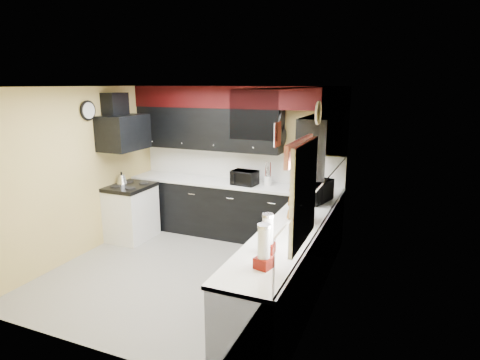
# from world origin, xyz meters

# --- Properties ---
(ground) EXTENTS (3.60, 3.60, 0.00)m
(ground) POSITION_xyz_m (0.00, 0.00, 0.00)
(ground) COLOR gray
(ground) RESTS_ON ground
(wall_back) EXTENTS (3.60, 0.06, 2.50)m
(wall_back) POSITION_xyz_m (0.00, 1.80, 1.25)
(wall_back) COLOR #E0C666
(wall_back) RESTS_ON ground
(wall_right) EXTENTS (0.06, 3.60, 2.50)m
(wall_right) POSITION_xyz_m (1.80, 0.00, 1.25)
(wall_right) COLOR #E0C666
(wall_right) RESTS_ON ground
(wall_left) EXTENTS (0.06, 3.60, 2.50)m
(wall_left) POSITION_xyz_m (-1.80, 0.00, 1.25)
(wall_left) COLOR #E0C666
(wall_left) RESTS_ON ground
(ceiling) EXTENTS (3.60, 3.60, 0.06)m
(ceiling) POSITION_xyz_m (0.00, 0.00, 2.50)
(ceiling) COLOR white
(ceiling) RESTS_ON wall_back
(cab_back) EXTENTS (3.60, 0.60, 0.90)m
(cab_back) POSITION_xyz_m (0.00, 1.50, 0.45)
(cab_back) COLOR black
(cab_back) RESTS_ON ground
(cab_right) EXTENTS (0.60, 3.00, 0.90)m
(cab_right) POSITION_xyz_m (1.50, -0.30, 0.45)
(cab_right) COLOR black
(cab_right) RESTS_ON ground
(counter_back) EXTENTS (3.62, 0.64, 0.04)m
(counter_back) POSITION_xyz_m (0.00, 1.50, 0.92)
(counter_back) COLOR white
(counter_back) RESTS_ON cab_back
(counter_right) EXTENTS (0.64, 3.02, 0.04)m
(counter_right) POSITION_xyz_m (1.50, -0.30, 0.92)
(counter_right) COLOR white
(counter_right) RESTS_ON cab_right
(splash_back) EXTENTS (3.60, 0.02, 0.50)m
(splash_back) POSITION_xyz_m (0.00, 1.79, 1.19)
(splash_back) COLOR white
(splash_back) RESTS_ON counter_back
(splash_right) EXTENTS (0.02, 3.60, 0.50)m
(splash_right) POSITION_xyz_m (1.79, 0.00, 1.19)
(splash_right) COLOR white
(splash_right) RESTS_ON counter_right
(upper_back) EXTENTS (2.60, 0.35, 0.70)m
(upper_back) POSITION_xyz_m (-0.50, 1.62, 1.80)
(upper_back) COLOR black
(upper_back) RESTS_ON wall_back
(upper_right) EXTENTS (0.35, 1.80, 0.70)m
(upper_right) POSITION_xyz_m (1.62, 0.90, 1.80)
(upper_right) COLOR black
(upper_right) RESTS_ON wall_right
(soffit_back) EXTENTS (3.60, 0.36, 0.35)m
(soffit_back) POSITION_xyz_m (0.00, 1.62, 2.33)
(soffit_back) COLOR black
(soffit_back) RESTS_ON wall_back
(soffit_right) EXTENTS (0.36, 3.24, 0.35)m
(soffit_right) POSITION_xyz_m (1.62, -0.18, 2.33)
(soffit_right) COLOR black
(soffit_right) RESTS_ON wall_right
(stove) EXTENTS (0.60, 0.75, 0.86)m
(stove) POSITION_xyz_m (-1.50, 0.75, 0.43)
(stove) COLOR white
(stove) RESTS_ON ground
(cooktop) EXTENTS (0.62, 0.77, 0.06)m
(cooktop) POSITION_xyz_m (-1.50, 0.75, 0.89)
(cooktop) COLOR black
(cooktop) RESTS_ON stove
(hood) EXTENTS (0.50, 0.78, 0.55)m
(hood) POSITION_xyz_m (-1.55, 0.75, 1.78)
(hood) COLOR black
(hood) RESTS_ON wall_left
(hood_duct) EXTENTS (0.24, 0.40, 0.40)m
(hood_duct) POSITION_xyz_m (-1.68, 0.75, 2.20)
(hood_duct) COLOR black
(hood_duct) RESTS_ON wall_left
(window) EXTENTS (0.03, 0.86, 0.96)m
(window) POSITION_xyz_m (1.79, -0.90, 1.55)
(window) COLOR white
(window) RESTS_ON wall_right
(valance) EXTENTS (0.04, 0.88, 0.20)m
(valance) POSITION_xyz_m (1.73, -0.90, 1.95)
(valance) COLOR red
(valance) RESTS_ON wall_right
(pan_top) EXTENTS (0.03, 0.22, 0.40)m
(pan_top) POSITION_xyz_m (0.82, 1.55, 2.00)
(pan_top) COLOR black
(pan_top) RESTS_ON upper_back
(pan_mid) EXTENTS (0.03, 0.28, 0.46)m
(pan_mid) POSITION_xyz_m (0.82, 1.42, 1.75)
(pan_mid) COLOR black
(pan_mid) RESTS_ON upper_back
(pan_low) EXTENTS (0.03, 0.24, 0.42)m
(pan_low) POSITION_xyz_m (0.82, 1.68, 1.72)
(pan_low) COLOR black
(pan_low) RESTS_ON upper_back
(cut_board) EXTENTS (0.03, 0.26, 0.35)m
(cut_board) POSITION_xyz_m (0.83, 1.30, 1.80)
(cut_board) COLOR white
(cut_board) RESTS_ON upper_back
(baskets) EXTENTS (0.27, 0.27, 0.50)m
(baskets) POSITION_xyz_m (1.52, 0.05, 1.18)
(baskets) COLOR brown
(baskets) RESTS_ON upper_right
(clock) EXTENTS (0.03, 0.30, 0.30)m
(clock) POSITION_xyz_m (-1.77, 0.25, 2.15)
(clock) COLOR black
(clock) RESTS_ON wall_left
(deco_plate) EXTENTS (0.03, 0.24, 0.24)m
(deco_plate) POSITION_xyz_m (1.77, -0.35, 2.25)
(deco_plate) COLOR white
(deco_plate) RESTS_ON wall_right
(toaster_oven) EXTENTS (0.44, 0.38, 0.23)m
(toaster_oven) POSITION_xyz_m (0.25, 1.43, 1.06)
(toaster_oven) COLOR black
(toaster_oven) RESTS_ON counter_back
(microwave) EXTENTS (0.47, 0.60, 0.29)m
(microwave) POSITION_xyz_m (1.50, 0.93, 1.09)
(microwave) COLOR black
(microwave) RESTS_ON counter_right
(utensil_crock) EXTENTS (0.15, 0.15, 0.15)m
(utensil_crock) POSITION_xyz_m (0.61, 1.55, 1.01)
(utensil_crock) COLOR white
(utensil_crock) RESTS_ON counter_back
(knife_block) EXTENTS (0.11, 0.14, 0.21)m
(knife_block) POSITION_xyz_m (1.10, 1.51, 1.05)
(knife_block) COLOR black
(knife_block) RESTS_ON counter_back
(kettle) EXTENTS (0.20, 0.20, 0.15)m
(kettle) POSITION_xyz_m (-1.68, 0.78, 1.00)
(kettle) COLOR #B1B2B6
(kettle) RESTS_ON cooktop
(dispenser_a) EXTENTS (0.14, 0.14, 0.37)m
(dispenser_a) POSITION_xyz_m (1.47, -0.99, 1.12)
(dispenser_a) COLOR #5A0708
(dispenser_a) RESTS_ON counter_right
(dispenser_b) EXTENTS (0.17, 0.17, 0.38)m
(dispenser_b) POSITION_xyz_m (1.54, -1.31, 1.13)
(dispenser_b) COLOR #610207
(dispenser_b) RESTS_ON counter_right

